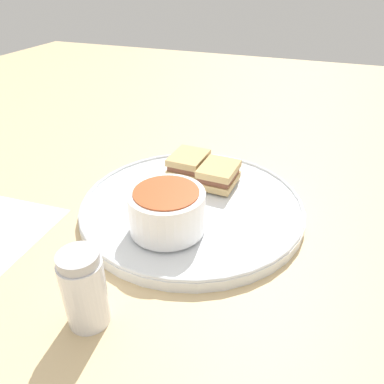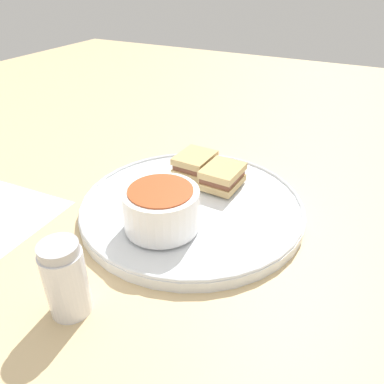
# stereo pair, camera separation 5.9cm
# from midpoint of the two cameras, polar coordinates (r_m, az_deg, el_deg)

# --- Properties ---
(ground_plane) EXTENTS (2.40, 2.40, 0.00)m
(ground_plane) POSITION_cam_midpoint_polar(r_m,az_deg,el_deg) (0.61, -2.77, -3.04)
(ground_plane) COLOR #D1B27F
(plate) EXTENTS (0.36, 0.36, 0.02)m
(plate) POSITION_cam_midpoint_polar(r_m,az_deg,el_deg) (0.61, -2.80, -2.20)
(plate) COLOR white
(plate) RESTS_ON ground_plane
(soup_bowl) EXTENTS (0.11, 0.11, 0.06)m
(soup_bowl) POSITION_cam_midpoint_polar(r_m,az_deg,el_deg) (0.53, -7.08, -2.83)
(soup_bowl) COLOR white
(soup_bowl) RESTS_ON plate
(spoon) EXTENTS (0.09, 0.11, 0.01)m
(spoon) POSITION_cam_midpoint_polar(r_m,az_deg,el_deg) (0.57, -10.90, -3.86)
(spoon) COLOR silver
(spoon) RESTS_ON plate
(sandwich_half_near) EXTENTS (0.06, 0.08, 0.03)m
(sandwich_half_near) POSITION_cam_midpoint_polar(r_m,az_deg,el_deg) (0.64, 1.44, 2.60)
(sandwich_half_near) COLOR tan
(sandwich_half_near) RESTS_ON plate
(sandwich_half_far) EXTENTS (0.06, 0.08, 0.03)m
(sandwich_half_far) POSITION_cam_midpoint_polar(r_m,az_deg,el_deg) (0.68, -3.03, 4.33)
(sandwich_half_far) COLOR tan
(sandwich_half_far) RESTS_ON plate
(salt_shaker) EXTENTS (0.05, 0.05, 0.10)m
(salt_shaker) POSITION_cam_midpoint_polar(r_m,az_deg,el_deg) (0.44, -19.97, -13.93)
(salt_shaker) COLOR silver
(salt_shaker) RESTS_ON ground_plane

